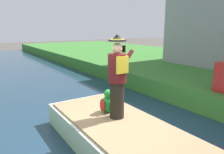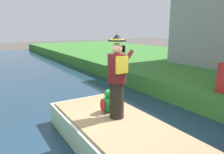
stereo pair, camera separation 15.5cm
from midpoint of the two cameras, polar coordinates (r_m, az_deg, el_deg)
ground_plane at (r=5.33m, az=0.47°, el=-17.48°), size 80.00×80.00×0.00m
canal_water at (r=5.30m, az=0.47°, el=-17.01°), size 6.25×48.00×0.10m
boat at (r=4.88m, az=2.79°, el=-15.16°), size 1.87×4.23×0.61m
person_pirate at (r=4.69m, az=2.31°, el=-0.14°), size 0.61×0.42×1.85m
parrot_plush at (r=5.18m, az=-0.26°, el=-6.70°), size 0.36×0.35×0.57m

